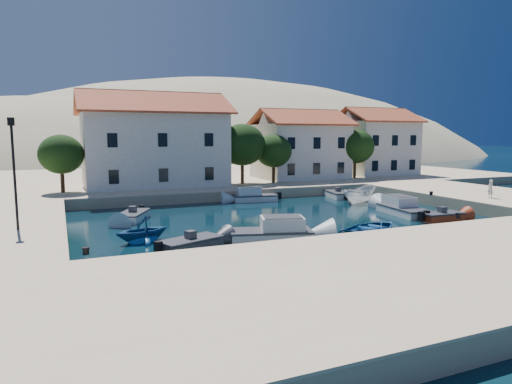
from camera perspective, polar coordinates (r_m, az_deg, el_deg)
ground at (r=26.15m, az=13.08°, el=-6.93°), size 400.00×400.00×0.00m
quay_south at (r=21.67m, az=22.68°, el=-8.89°), size 52.00×12.00×1.00m
quay_east at (r=47.19m, az=26.06°, el=-0.59°), size 11.00×20.00×1.00m
quay_north at (r=61.09m, az=-6.92°, el=1.71°), size 80.00×36.00×1.00m
hills at (r=151.29m, az=-9.23°, el=-4.21°), size 254.00×176.00×99.00m
building_left at (r=49.20m, az=-12.69°, el=6.61°), size 14.70×9.45×9.70m
building_mid at (r=56.34m, az=5.52°, el=6.08°), size 10.50×8.40×8.30m
building_right at (r=63.80m, az=14.62°, el=6.23°), size 9.45×8.40×8.80m
trees at (r=49.87m, az=-0.09°, el=5.52°), size 37.30×5.30×6.45m
lamppost at (r=28.47m, az=-28.04°, el=3.25°), size 0.35×0.25×6.22m
bollards at (r=30.59m, az=13.08°, el=-2.68°), size 29.36×9.56×0.30m
motorboat_grey_sw at (r=25.53m, az=-8.16°, el=-6.47°), size 3.87×2.76×1.25m
cabin_cruiser_south at (r=27.43m, az=1.89°, el=-5.06°), size 5.26×3.44×1.60m
rowboat_south at (r=30.38m, az=14.40°, el=-4.99°), size 5.38×4.59×0.94m
motorboat_red_se at (r=36.14m, az=22.21°, el=-2.89°), size 3.26×1.55×1.25m
cabin_cruiser_east at (r=37.88m, az=17.96°, el=-1.99°), size 2.68×5.22×1.60m
boat_east at (r=43.43m, az=12.84°, el=-1.32°), size 4.74×3.14×1.71m
motorboat_white_ne at (r=46.52m, az=10.20°, el=-0.33°), size 2.45×3.97×1.25m
rowboat_west at (r=27.94m, az=-13.99°, el=-6.04°), size 3.91×3.62×1.69m
motorboat_white_west at (r=34.92m, az=-15.13°, el=-2.95°), size 3.10×4.02×1.25m
cabin_cruiser_north at (r=43.19m, az=-0.16°, el=-0.54°), size 4.37×2.34×1.60m
pedestrian at (r=42.97m, az=27.23°, el=0.37°), size 0.59×0.41×1.56m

